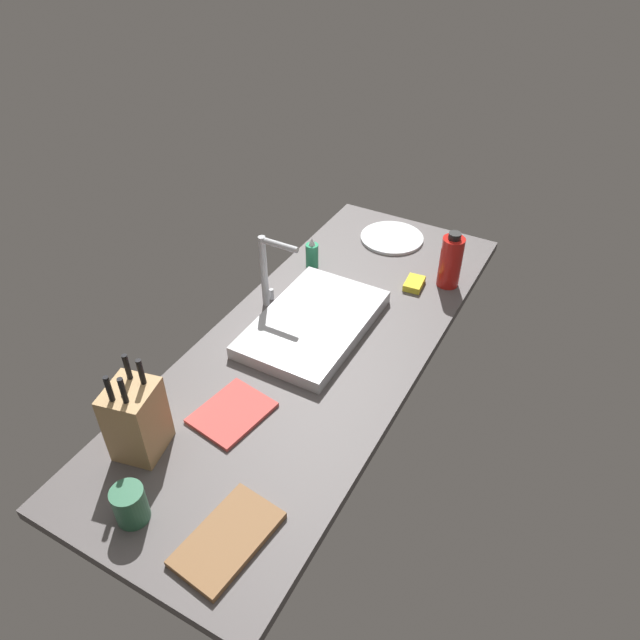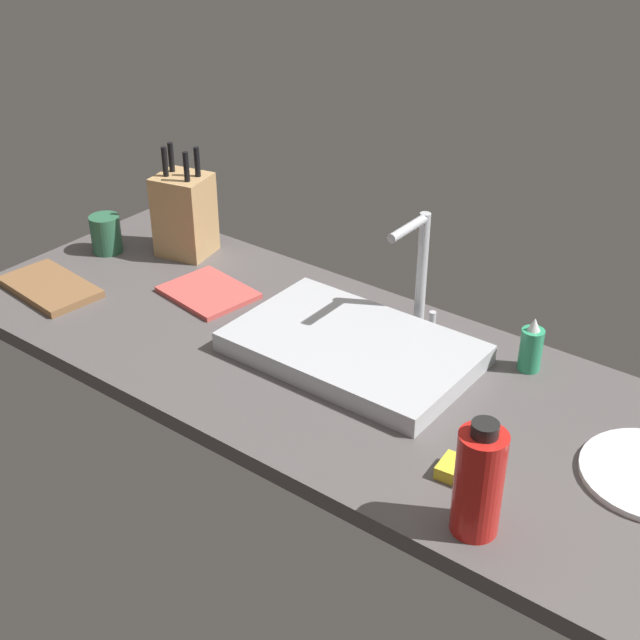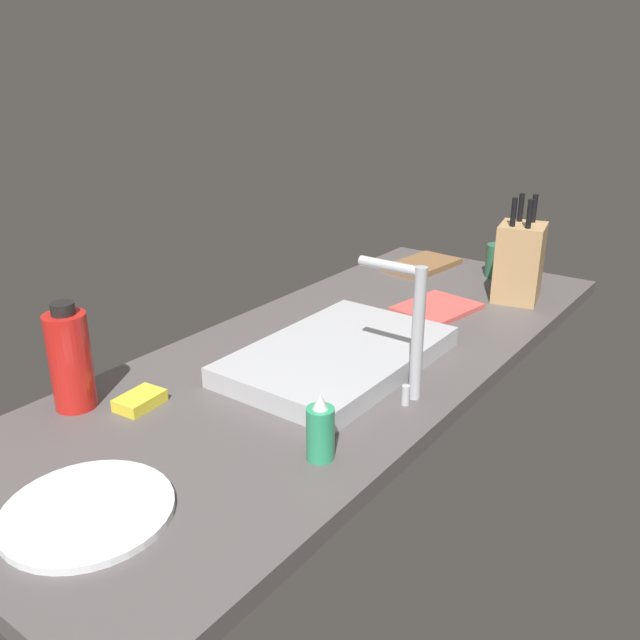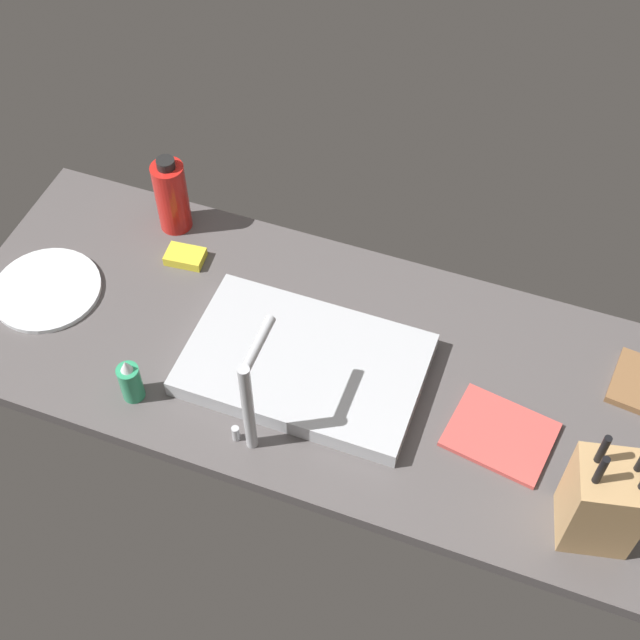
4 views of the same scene
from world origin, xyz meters
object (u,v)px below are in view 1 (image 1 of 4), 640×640
faucet (268,267)px  dish_sponge (414,284)px  cutting_board (228,539)px  water_bottle (451,261)px  soap_bottle (312,254)px  knife_block (136,419)px  coffee_mug (130,505)px  sink_basin (313,323)px  dish_towel (232,413)px  dinner_plate (392,238)px

faucet → dish_sponge: size_ratio=2.97×
cutting_board → dish_sponge: size_ratio=2.79×
water_bottle → soap_bottle: bearing=105.5°
knife_block → water_bottle: bearing=-34.8°
faucet → coffee_mug: (-84.66, -16.03, -10.88)cm
sink_basin → water_bottle: bearing=-33.5°
dish_sponge → sink_basin: bearing=152.2°
soap_bottle → coffee_mug: size_ratio=1.22×
dish_towel → coffee_mug: coffee_mug is taller
knife_block → soap_bottle: (95.45, 3.12, -5.66)cm
sink_basin → dish_towel: sink_basin is taller
coffee_mug → dish_sponge: (118.76, -22.95, -3.75)cm
dish_sponge → faucet: bearing=131.2°
knife_block → dish_sponge: bearing=-31.4°
cutting_board → coffee_mug: 24.03cm
cutting_board → dinner_plate: bearing=8.1°
faucet → water_bottle: (41.24, -48.84, -6.07)cm
faucet → knife_block: (-67.59, -3.81, -5.02)cm
faucet → water_bottle: 64.21cm
faucet → dish_towel: 52.52cm
water_bottle → coffee_mug: water_bottle is taller
soap_bottle → dish_sponge: soap_bottle is taller
cutting_board → faucet: bearing=26.3°
faucet → coffee_mug: size_ratio=2.70×
knife_block → dish_sponge: (101.68, -35.17, -9.61)cm
dinner_plate → dish_towel: 107.14cm
sink_basin → dinner_plate: (63.80, -0.13, -1.57)cm
sink_basin → cutting_board: size_ratio=2.01×
sink_basin → dish_sponge: 42.84cm
dish_sponge → soap_bottle: bearing=99.2°
coffee_mug → cutting_board: bearing=-76.1°
knife_block → cutting_board: knife_block is taller
sink_basin → coffee_mug: size_ratio=5.10×
knife_block → dish_towel: bearing=-46.1°
knife_block → water_bottle: (108.83, -45.03, -1.05)cm
soap_bottle → dish_sponge: size_ratio=1.34×
cutting_board → knife_block: bearing=72.1°
cutting_board → dish_towel: bearing=34.0°
knife_block → dinner_plate: 128.92cm
soap_bottle → water_bottle: bearing=-74.5°
knife_block → dinner_plate: size_ratio=1.15×
faucet → dinner_plate: faucet is taller
soap_bottle → dish_towel: (-74.98, -16.80, -4.55)cm
cutting_board → soap_bottle: bearing=19.7°
cutting_board → soap_bottle: (106.85, 38.33, 4.25)cm
sink_basin → dish_sponge: sink_basin is taller
sink_basin → knife_block: 66.15cm
water_bottle → dish_sponge: (-7.14, 9.86, -8.56)cm
soap_bottle → sink_basin: bearing=-149.9°
faucet → knife_block: knife_block is taller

